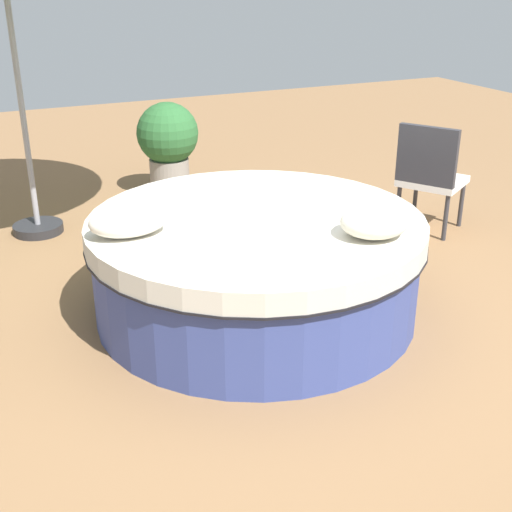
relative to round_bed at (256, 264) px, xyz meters
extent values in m
plane|color=olive|center=(0.00, 0.00, -0.35)|extent=(16.00, 16.00, 0.00)
cylinder|color=#38478C|center=(0.00, 0.00, -0.08)|extent=(2.18, 2.18, 0.54)
cylinder|color=black|center=(0.00, 0.00, 0.19)|extent=(2.26, 2.26, 0.01)
cylinder|color=beige|center=(0.00, 0.00, 0.26)|extent=(2.24, 2.24, 0.15)
ellipsoid|color=silver|center=(0.84, -0.04, 0.44)|extent=(0.50, 0.31, 0.20)
ellipsoid|color=beige|center=(-0.52, 0.60, 0.43)|extent=(0.44, 0.38, 0.19)
cylinder|color=#333338|center=(-2.17, -1.09, -0.14)|extent=(0.04, 0.04, 0.42)
cylinder|color=#333338|center=(-2.40, -0.72, -0.14)|extent=(0.04, 0.04, 0.42)
cylinder|color=#333338|center=(-1.82, -0.87, -0.14)|extent=(0.04, 0.04, 0.42)
cylinder|color=#333338|center=(-2.05, -0.50, -0.14)|extent=(0.04, 0.04, 0.42)
cube|color=white|center=(-2.11, -0.80, 0.10)|extent=(0.70, 0.70, 0.06)
cube|color=#333338|center=(-1.92, -0.68, 0.38)|extent=(0.32, 0.47, 0.50)
cylinder|color=#262628|center=(1.15, -2.19, -0.31)|extent=(0.44, 0.44, 0.08)
cylinder|color=#99999E|center=(1.15, -2.19, 0.93)|extent=(0.05, 0.05, 2.57)
cylinder|color=gray|center=(-0.29, -2.77, -0.17)|extent=(0.41, 0.41, 0.37)
sphere|color=#2D6633|center=(-0.29, -2.77, 0.29)|extent=(0.63, 0.63, 0.63)
camera|label=1|loc=(1.77, 3.81, 1.88)|focal=47.51mm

